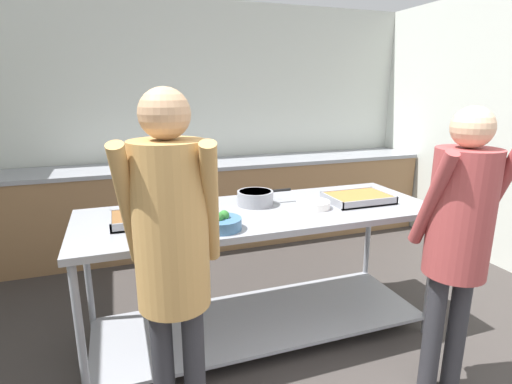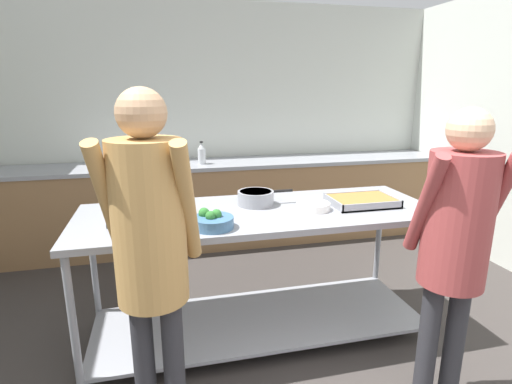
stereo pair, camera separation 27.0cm
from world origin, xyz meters
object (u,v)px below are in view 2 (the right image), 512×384
Objects in this scene: serving_tray_roast at (147,214)px; sauce_pan at (256,197)px; serving_tray_vegetables at (362,201)px; plate_stack at (313,206)px; guest_serving_left at (150,238)px; guest_serving_right at (456,233)px; water_bottle at (202,154)px; broccoli_bowl at (213,221)px.

sauce_pan is at bearing 9.91° from serving_tray_roast.
sauce_pan is 0.88× the size of serving_tray_vegetables.
plate_stack is 1.24m from guest_serving_left.
guest_serving_right is (0.08, -0.82, 0.06)m from serving_tray_vegetables.
sauce_pan is at bearing 128.80° from guest_serving_right.
water_bottle is at bearing 110.63° from guest_serving_right.
plate_stack is 0.52× the size of serving_tray_vegetables.
serving_tray_roast is at bearing 178.38° from serving_tray_vegetables.
guest_serving_right is at bearing -27.12° from broccoli_bowl.
water_bottle is at bearing 79.00° from guest_serving_left.
water_bottle is (0.49, 2.52, -0.04)m from guest_serving_left.
guest_serving_left is 1.06× the size of guest_serving_right.
serving_tray_vegetables is (0.72, -0.17, -0.03)m from sauce_pan.
sauce_pan is (0.35, 0.40, 0.01)m from broccoli_bowl.
sauce_pan is 0.74m from serving_tray_vegetables.
water_bottle is (-0.99, 2.63, 0.02)m from guest_serving_right.
broccoli_bowl is at bearing -36.00° from serving_tray_roast.
serving_tray_roast is 1.07m from plate_stack.
serving_tray_vegetables is 0.82m from guest_serving_right.
broccoli_bowl is 1.29m from guest_serving_right.
serving_tray_roast is at bearing 150.54° from guest_serving_right.
guest_serving_left reaches higher than guest_serving_right.
serving_tray_roast is 1.85m from water_bottle.
guest_serving_left is 1.49m from guest_serving_right.
sauce_pan reaches higher than serving_tray_roast.
guest_serving_left is (-0.69, -0.88, 0.09)m from sauce_pan.
broccoli_bowl reaches higher than serving_tray_vegetables.
serving_tray_vegetables is (1.07, 0.23, -0.02)m from broccoli_bowl.
serving_tray_roast is 1.93× the size of plate_stack.
guest_serving_right is (0.45, -0.79, 0.06)m from plate_stack.
serving_tray_roast is 0.46m from broccoli_bowl.
serving_tray_roast is 1.75m from guest_serving_right.
plate_stack is 1.92m from water_bottle.
water_bottle is at bearing 116.73° from serving_tray_vegetables.
serving_tray_vegetables is (1.44, -0.04, 0.00)m from serving_tray_roast.
guest_serving_right reaches higher than serving_tray_roast.
guest_serving_left is (-0.33, -0.48, 0.11)m from broccoli_bowl.
broccoli_bowl is (0.37, -0.27, 0.02)m from serving_tray_roast.
broccoli_bowl reaches higher than sauce_pan.
serving_tray_roast is 0.76m from guest_serving_left.
serving_tray_vegetables is 1.58m from guest_serving_left.
guest_serving_right is (1.52, -0.86, 0.06)m from serving_tray_roast.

